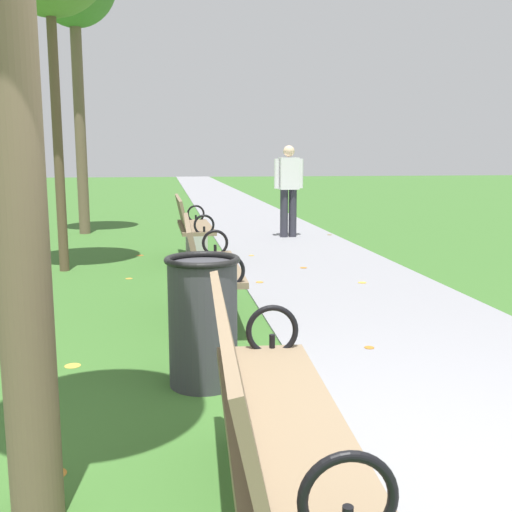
{
  "coord_description": "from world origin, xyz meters",
  "views": [
    {
      "loc": [
        -0.88,
        -2.2,
        1.47
      ],
      "look_at": [
        -0.05,
        3.2,
        0.55
      ],
      "focal_mm": 42.21,
      "sensor_mm": 36.0,
      "label": 1
    }
  ],
  "objects_px": {
    "park_bench_1": "(268,415)",
    "trash_bin": "(203,321)",
    "park_bench_3": "(192,226)",
    "pedestrian_walking": "(289,186)",
    "park_bench_2": "(208,267)"
  },
  "relations": [
    {
      "from": "park_bench_3",
      "to": "pedestrian_walking",
      "type": "bearing_deg",
      "value": 49.23
    },
    {
      "from": "trash_bin",
      "to": "park_bench_2",
      "type": "bearing_deg",
      "value": 84.58
    },
    {
      "from": "park_bench_2",
      "to": "trash_bin",
      "type": "distance_m",
      "value": 1.56
    },
    {
      "from": "park_bench_1",
      "to": "park_bench_2",
      "type": "bearing_deg",
      "value": 90.0
    },
    {
      "from": "park_bench_3",
      "to": "pedestrian_walking",
      "type": "xyz_separation_m",
      "value": [
        1.82,
        2.11,
        0.44
      ]
    },
    {
      "from": "park_bench_3",
      "to": "trash_bin",
      "type": "bearing_deg",
      "value": -91.81
    },
    {
      "from": "park_bench_1",
      "to": "park_bench_3",
      "type": "height_order",
      "value": "same"
    },
    {
      "from": "park_bench_1",
      "to": "trash_bin",
      "type": "xyz_separation_m",
      "value": [
        -0.15,
        1.59,
        -0.06
      ]
    },
    {
      "from": "park_bench_1",
      "to": "park_bench_2",
      "type": "height_order",
      "value": "same"
    },
    {
      "from": "park_bench_2",
      "to": "pedestrian_walking",
      "type": "xyz_separation_m",
      "value": [
        1.82,
        5.23,
        0.44
      ]
    },
    {
      "from": "pedestrian_walking",
      "to": "trash_bin",
      "type": "xyz_separation_m",
      "value": [
        -1.97,
        -6.79,
        -0.5
      ]
    },
    {
      "from": "trash_bin",
      "to": "park_bench_1",
      "type": "bearing_deg",
      "value": -84.71
    },
    {
      "from": "park_bench_2",
      "to": "pedestrian_walking",
      "type": "height_order",
      "value": "pedestrian_walking"
    },
    {
      "from": "park_bench_1",
      "to": "trash_bin",
      "type": "height_order",
      "value": "park_bench_1"
    },
    {
      "from": "park_bench_2",
      "to": "trash_bin",
      "type": "relative_size",
      "value": 1.92
    }
  ]
}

